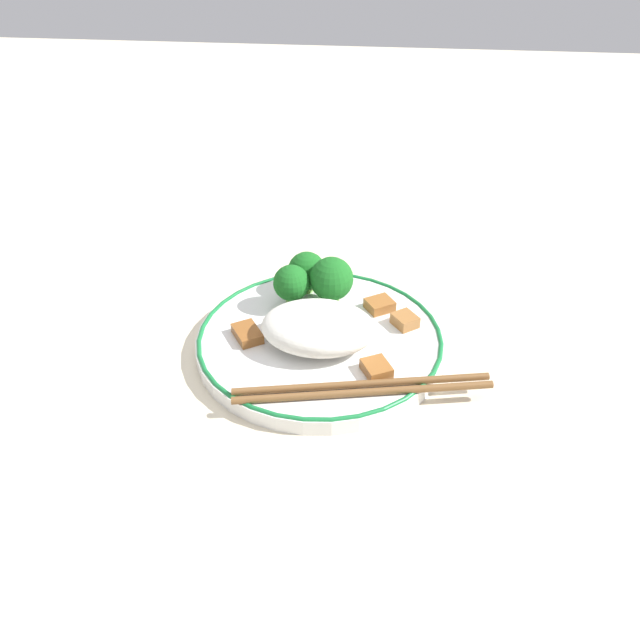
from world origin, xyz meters
TOP-DOWN VIEW (x-y plane):
  - ground_plane at (0.00, 0.00)m, footprint 3.00×3.00m
  - plate at (0.00, 0.00)m, footprint 0.26×0.26m
  - rice_mound at (0.00, -0.02)m, footprint 0.12×0.09m
  - broccoli_back_left at (0.01, 0.06)m, footprint 0.05×0.05m
  - broccoli_back_center at (-0.03, 0.09)m, footprint 0.04×0.04m
  - broccoli_back_right at (-0.04, 0.05)m, footprint 0.04×0.04m
  - meat_near_front at (0.06, 0.06)m, footprint 0.04×0.04m
  - meat_near_left at (0.06, -0.05)m, footprint 0.03×0.04m
  - meat_near_right at (0.09, 0.03)m, footprint 0.03×0.03m
  - meat_near_back at (-0.08, -0.01)m, footprint 0.04×0.04m
  - chopsticks at (0.05, -0.08)m, footprint 0.25×0.07m

SIDE VIEW (x-z plane):
  - ground_plane at x=0.00m, z-range 0.00..0.00m
  - plate at x=0.00m, z-range 0.00..0.02m
  - chopsticks at x=0.05m, z-range 0.02..0.02m
  - meat_near_back at x=-0.08m, z-range 0.02..0.03m
  - meat_near_left at x=0.06m, z-range 0.02..0.03m
  - meat_near_front at x=0.06m, z-range 0.02..0.03m
  - meat_near_right at x=0.09m, z-range 0.02..0.03m
  - rice_mound at x=0.00m, z-range 0.02..0.06m
  - broccoli_back_center at x=-0.03m, z-range 0.02..0.07m
  - broccoli_back_right at x=-0.04m, z-range 0.02..0.07m
  - broccoli_back_left at x=0.01m, z-range 0.02..0.08m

